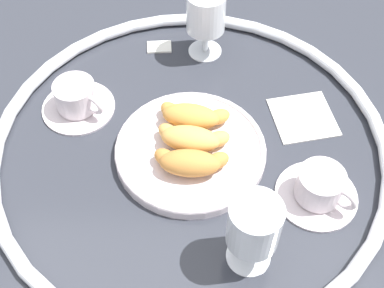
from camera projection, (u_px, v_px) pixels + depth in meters
ground_plane at (191, 148)px, 0.91m from camera, size 2.20×2.20×0.00m
table_chrome_rim at (191, 144)px, 0.91m from camera, size 0.70×0.70×0.02m
pastry_plate at (192, 150)px, 0.90m from camera, size 0.26×0.26×0.02m
croissant_large at (191, 162)px, 0.84m from camera, size 0.14×0.07×0.04m
croissant_small at (192, 138)px, 0.87m from camera, size 0.14×0.08×0.04m
croissant_extra at (194, 116)px, 0.90m from camera, size 0.14×0.08×0.04m
coffee_cup_near at (320, 188)px, 0.83m from camera, size 0.14×0.14×0.06m
coffee_cup_far at (77, 99)px, 0.95m from camera, size 0.14×0.14×0.06m
juice_glass_left at (254, 227)px, 0.71m from camera, size 0.08×0.08×0.14m
juice_glass_right at (206, 15)px, 0.99m from camera, size 0.08×0.08×0.14m
sugar_packet at (159, 46)px, 1.07m from camera, size 0.05×0.04×0.01m
folded_napkin at (303, 117)px, 0.96m from camera, size 0.13×0.13×0.01m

